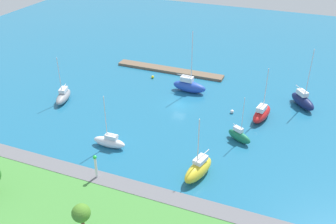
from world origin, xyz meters
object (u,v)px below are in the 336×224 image
pier_dock (170,70)px  park_tree_east (81,214)px  sailboat_gray_west_end (63,96)px  sailboat_yellow_mid_basin (198,169)px  sailboat_white_lone_north (109,142)px  sailboat_blue_off_beacon (189,86)px  sailboat_red_inner_mooring (262,113)px  sailboat_green_center_basin (239,136)px  mooring_buoy_yellow (153,77)px  harbor_beacon (96,165)px  sailboat_navy_east_end (303,100)px  mooring_buoy_white (232,112)px

pier_dock → park_tree_east: (-9.32, 50.77, 4.09)m
sailboat_gray_west_end → sailboat_yellow_mid_basin: bearing=53.0°
sailboat_yellow_mid_basin → sailboat_gray_west_end: 34.90m
sailboat_white_lone_north → sailboat_blue_off_beacon: (-5.50, -24.09, 0.36)m
sailboat_red_inner_mooring → sailboat_green_center_basin: bearing=176.6°
sailboat_yellow_mid_basin → mooring_buoy_yellow: (20.34, -29.19, -1.02)m
sailboat_yellow_mid_basin → pier_dock: bearing=-138.0°
sailboat_green_center_basin → sailboat_gray_west_end: bearing=-153.7°
harbor_beacon → park_tree_east: park_tree_east is taller
pier_dock → sailboat_navy_east_end: bearing=168.5°
mooring_buoy_yellow → sailboat_yellow_mid_basin: bearing=124.9°
harbor_beacon → sailboat_red_inner_mooring: sailboat_red_inner_mooring is taller
pier_dock → mooring_buoy_white: size_ratio=36.89×
mooring_buoy_yellow → park_tree_east: bearing=104.1°
sailboat_red_inner_mooring → sailboat_white_lone_north: bearing=141.3°
sailboat_gray_west_end → sailboat_white_lone_north: bearing=41.4°
harbor_beacon → sailboat_blue_off_beacon: sailboat_blue_off_beacon is taller
harbor_beacon → mooring_buoy_white: 30.36m
mooring_buoy_yellow → mooring_buoy_white: mooring_buoy_white is taller
sailboat_red_inner_mooring → sailboat_white_lone_north: (21.69, 18.30, -0.21)m
sailboat_red_inner_mooring → sailboat_white_lone_north: size_ratio=1.08×
sailboat_white_lone_north → sailboat_red_inner_mooring: bearing=-141.4°
park_tree_east → sailboat_gray_west_end: sailboat_gray_west_end is taller
park_tree_east → mooring_buoy_white: bearing=-104.0°
mooring_buoy_yellow → sailboat_red_inner_mooring: bearing=160.9°
sailboat_blue_off_beacon → park_tree_east: bearing=-85.4°
harbor_beacon → sailboat_red_inner_mooring: bearing=-124.7°
pier_dock → sailboat_yellow_mid_basin: sailboat_yellow_mid_basin is taller
sailboat_blue_off_beacon → mooring_buoy_yellow: sailboat_blue_off_beacon is taller
sailboat_blue_off_beacon → mooring_buoy_yellow: (9.91, -3.27, -1.03)m
sailboat_gray_west_end → mooring_buoy_white: 33.74m
mooring_buoy_white → mooring_buoy_yellow: bearing=-23.4°
sailboat_gray_west_end → mooring_buoy_yellow: (-12.25, -16.71, -0.75)m
park_tree_east → sailboat_green_center_basin: bearing=-114.0°
sailboat_yellow_mid_basin → mooring_buoy_yellow: sailboat_yellow_mid_basin is taller
sailboat_green_center_basin → sailboat_white_lone_north: (19.44, 9.66, -0.04)m
harbor_beacon → park_tree_east: 10.41m
sailboat_green_center_basin → sailboat_red_inner_mooring: bearing=103.3°
sailboat_navy_east_end → sailboat_gray_west_end: bearing=-109.9°
mooring_buoy_yellow → harbor_beacon: bearing=101.6°
sailboat_red_inner_mooring → sailboat_gray_west_end: 39.11m
pier_dock → sailboat_yellow_mid_basin: bearing=118.0°
park_tree_east → sailboat_blue_off_beacon: (1.51, -42.36, -3.03)m
sailboat_blue_off_beacon → sailboat_navy_east_end: bearing=8.1°
sailboat_white_lone_north → mooring_buoy_white: bearing=-132.8°
park_tree_east → mooring_buoy_yellow: (11.42, -45.63, -4.06)m
pier_dock → sailboat_green_center_basin: (-21.75, 22.84, 0.74)m
sailboat_navy_east_end → pier_dock: bearing=-140.5°
sailboat_blue_off_beacon → mooring_buoy_yellow: bearing=164.3°
sailboat_green_center_basin → pier_dock: bearing=161.4°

